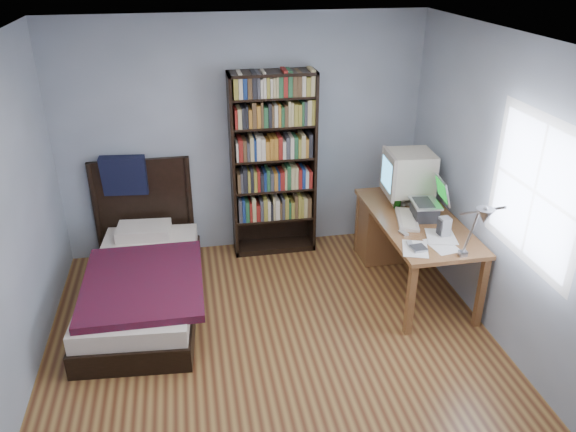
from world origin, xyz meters
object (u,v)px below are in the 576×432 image
(soda_can, at_px, (398,203))
(bookshelf, at_px, (273,166))
(desk, at_px, (398,227))
(desk_lamp, at_px, (482,220))
(crt_monitor, at_px, (407,173))
(keyboard, at_px, (407,219))
(laptop, at_px, (427,207))
(speaker, at_px, (444,227))
(bed, at_px, (143,278))

(soda_can, relative_size, bookshelf, 0.06)
(desk, bearing_deg, desk_lamp, -91.10)
(desk, relative_size, soda_can, 13.24)
(desk, bearing_deg, crt_monitor, -39.92)
(keyboard, relative_size, soda_can, 3.84)
(laptop, relative_size, desk_lamp, 0.59)
(bookshelf, bearing_deg, speaker, -45.85)
(crt_monitor, height_order, bed, crt_monitor)
(desk, relative_size, keyboard, 3.45)
(soda_can, distance_m, bed, 2.55)
(soda_can, distance_m, bookshelf, 1.34)
(desk, bearing_deg, soda_can, -119.19)
(crt_monitor, relative_size, laptop, 1.32)
(laptop, xyz_separation_m, bed, (-2.68, 0.19, -0.58))
(speaker, xyz_separation_m, bookshelf, (-1.31, 1.35, 0.17))
(desk_lamp, xyz_separation_m, speaker, (0.13, 0.77, -0.46))
(laptop, xyz_separation_m, bookshelf, (-1.30, 0.99, 0.14))
(desk, height_order, laptop, laptop)
(bookshelf, bearing_deg, desk, -23.94)
(bookshelf, bearing_deg, soda_can, -33.02)
(bed, bearing_deg, bookshelf, 30.17)
(desk, distance_m, bed, 2.61)
(crt_monitor, relative_size, soda_can, 4.37)
(bookshelf, xyz_separation_m, bed, (-1.37, -0.80, -0.73))
(keyboard, bearing_deg, soda_can, 103.13)
(bookshelf, bearing_deg, crt_monitor, -24.49)
(speaker, bearing_deg, bookshelf, 129.33)
(laptop, height_order, desk_lamp, desk_lamp)
(crt_monitor, distance_m, speaker, 0.81)
(keyboard, distance_m, bed, 2.54)
(keyboard, distance_m, soda_can, 0.29)
(soda_can, height_order, bookshelf, bookshelf)
(keyboard, distance_m, speaker, 0.41)
(desk, distance_m, desk_lamp, 1.80)
(speaker, relative_size, bed, 0.09)
(desk, distance_m, soda_can, 0.43)
(crt_monitor, bearing_deg, desk_lamp, -92.49)
(speaker, bearing_deg, desk, 91.84)
(desk, height_order, crt_monitor, crt_monitor)
(desk, relative_size, bookshelf, 0.81)
(desk, relative_size, laptop, 4.01)
(speaker, bearing_deg, laptop, 86.90)
(keyboard, bearing_deg, speaker, -43.25)
(desk_lamp, bearing_deg, bed, 152.69)
(soda_can, bearing_deg, laptop, -54.45)
(desk, xyz_separation_m, bed, (-2.59, -0.26, -0.16))
(laptop, bearing_deg, keyboard, -172.51)
(desk_lamp, bearing_deg, soda_can, 92.96)
(laptop, distance_m, bookshelf, 1.64)
(desk_lamp, height_order, soda_can, desk_lamp)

